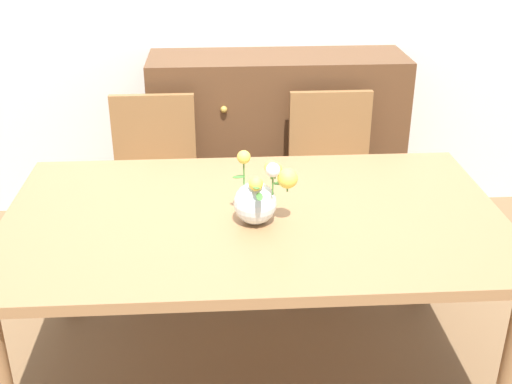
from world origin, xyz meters
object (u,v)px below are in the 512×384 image
Objects in this scene: chair_left at (154,174)px; flower_vase at (260,197)px; dining_table at (254,231)px; dresser at (277,142)px; chair_right at (332,169)px.

flower_vase is (0.47, -0.95, 0.32)m from chair_left.
dining_table is at bearing 102.70° from flower_vase.
dining_table is 1.36m from dresser.
chair_right is 0.64× the size of dresser.
dining_table is 1.31× the size of dresser.
chair_right is at bearing -180.00° from chair_left.
dining_table is at bearing 63.04° from chair_right.
dresser is (0.66, 0.45, -0.02)m from chair_left.
chair_left reaches higher than dining_table.
dresser is 5.39× the size of flower_vase.
dining_table is 1.00m from chair_left.
chair_left is at bearing 116.96° from dining_table.
dining_table is at bearing -98.91° from dresser.
chair_left is 1.11m from flower_vase.
flower_vase is (-0.43, -0.95, 0.32)m from chair_right.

